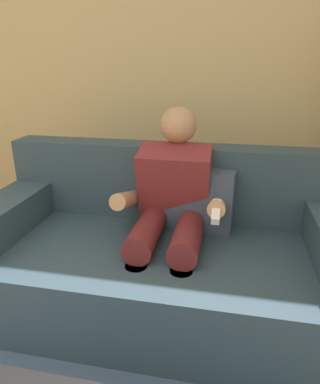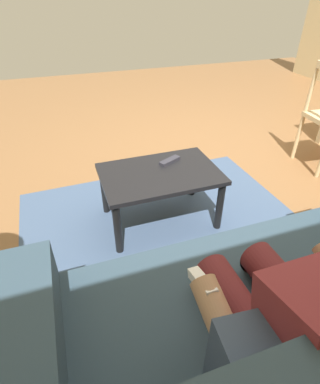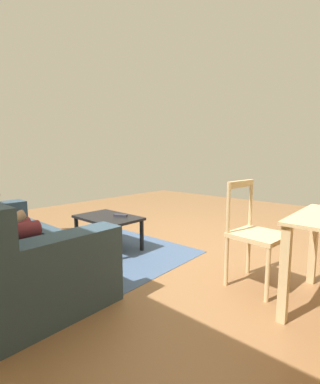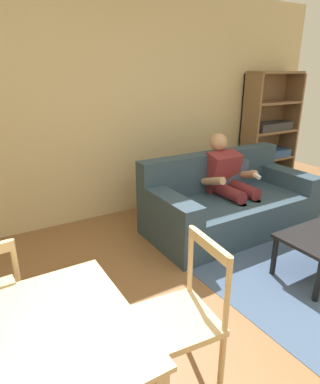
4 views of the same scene
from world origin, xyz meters
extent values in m
cube|color=#D1BC8C|center=(0.00, 2.95, 1.38)|extent=(6.45, 0.12, 2.75)
cube|color=#2D4251|center=(0.88, 1.73, 0.20)|extent=(2.01, 0.97, 0.41)
cube|color=#2D4251|center=(0.87, 2.12, 0.64)|extent=(2.01, 0.20, 0.46)
cube|color=#2D4251|center=(-0.01, 1.73, 0.51)|extent=(0.24, 0.97, 0.20)
cube|color=#394861|center=(1.05, 1.96, 0.59)|extent=(0.41, 0.18, 0.36)
cube|color=maroon|center=(0.91, 1.99, 0.64)|extent=(0.40, 0.33, 0.52)
sphere|color=tan|center=(0.91, 2.07, 0.99)|extent=(0.21, 0.21, 0.21)
cylinder|color=maroon|center=(0.80, 1.72, 0.48)|extent=(0.15, 0.44, 0.15)
cylinder|color=tan|center=(0.81, 1.50, 0.20)|extent=(0.11, 0.11, 0.41)
cube|color=black|center=(0.81, 1.42, 0.04)|extent=(0.10, 0.24, 0.08)
cylinder|color=maroon|center=(1.02, 1.72, 0.48)|extent=(0.15, 0.44, 0.15)
cylinder|color=tan|center=(1.03, 1.50, 0.20)|extent=(0.11, 0.11, 0.41)
cube|color=black|center=(1.03, 1.42, 0.04)|extent=(0.10, 0.24, 0.08)
cylinder|color=tan|center=(0.66, 1.84, 0.61)|extent=(0.09, 0.35, 0.19)
cylinder|color=tan|center=(1.16, 1.84, 0.61)|extent=(0.09, 0.35, 0.19)
cube|color=white|center=(1.17, 1.68, 0.65)|extent=(0.04, 0.15, 0.08)
camera|label=1|loc=(1.21, 0.11, 1.33)|focal=32.52mm
camera|label=2|loc=(1.51, 2.24, 1.46)|focal=28.13mm
camera|label=3|loc=(-1.74, 2.60, 1.16)|focal=25.37mm
camera|label=4|loc=(-1.70, -0.94, 1.80)|focal=31.00mm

